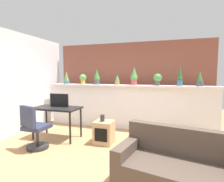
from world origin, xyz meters
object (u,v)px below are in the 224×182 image
(potted_plant_5, at_px, (158,78))
(potted_plant_7, at_px, (200,80))
(potted_plant_0, at_px, (66,78))
(tv_monitor, at_px, (59,100))
(potted_plant_4, at_px, (134,76))
(office_chair, at_px, (35,131))
(vase_on_shelf, at_px, (102,118))
(desk, at_px, (57,111))
(side_cube_shelf, at_px, (104,132))
(potted_plant_6, at_px, (180,77))
(potted_plant_3, at_px, (117,80))
(potted_plant_1, at_px, (83,78))
(couch, at_px, (179,172))
(potted_plant_2, at_px, (97,77))

(potted_plant_5, height_order, potted_plant_7, potted_plant_7)
(potted_plant_0, bearing_deg, tv_monitor, -66.35)
(potted_plant_4, distance_m, tv_monitor, 2.05)
(office_chair, bearing_deg, potted_plant_0, 102.87)
(potted_plant_4, distance_m, potted_plant_5, 0.62)
(potted_plant_0, height_order, vase_on_shelf, potted_plant_0)
(potted_plant_4, bearing_deg, desk, -142.81)
(potted_plant_7, height_order, side_cube_shelf, potted_plant_7)
(potted_plant_0, distance_m, office_chair, 2.24)
(tv_monitor, bearing_deg, potted_plant_6, 22.77)
(potted_plant_0, bearing_deg, potted_plant_3, -0.04)
(desk, bearing_deg, potted_plant_1, 85.99)
(potted_plant_0, bearing_deg, couch, -38.25)
(potted_plant_3, bearing_deg, vase_on_shelf, -89.23)
(office_chair, height_order, vase_on_shelf, office_chair)
(potted_plant_5, xyz_separation_m, desk, (-2.24, -1.22, -0.76))
(desk, distance_m, office_chair, 0.76)
(potted_plant_7, relative_size, vase_on_shelf, 2.48)
(side_cube_shelf, bearing_deg, potted_plant_3, 92.08)
(potted_plant_3, bearing_deg, tv_monitor, -134.29)
(potted_plant_7, relative_size, office_chair, 0.40)
(tv_monitor, xyz_separation_m, office_chair, (-0.06, -0.79, -0.52))
(tv_monitor, distance_m, office_chair, 0.94)
(potted_plant_5, bearing_deg, potted_plant_3, 179.16)
(potted_plant_2, distance_m, desk, 1.54)
(potted_plant_2, bearing_deg, office_chair, -106.86)
(potted_plant_5, bearing_deg, office_chair, -139.91)
(potted_plant_6, height_order, tv_monitor, potted_plant_6)
(tv_monitor, bearing_deg, potted_plant_5, 27.10)
(potted_plant_0, xyz_separation_m, potted_plant_7, (3.73, -0.03, -0.03))
(desk, distance_m, tv_monitor, 0.26)
(potted_plant_3, bearing_deg, side_cube_shelf, -87.92)
(potted_plant_7, height_order, desk, potted_plant_7)
(potted_plant_7, bearing_deg, desk, -159.64)
(desk, bearing_deg, tv_monitor, 77.75)
(potted_plant_0, relative_size, potted_plant_5, 1.27)
(potted_plant_3, xyz_separation_m, potted_plant_6, (1.64, 0.01, 0.08))
(potted_plant_7, distance_m, couch, 2.77)
(potted_plant_7, height_order, couch, potted_plant_7)
(couch, bearing_deg, office_chair, 168.40)
(potted_plant_6, relative_size, side_cube_shelf, 1.07)
(potted_plant_4, bearing_deg, vase_on_shelf, -110.57)
(desk, height_order, office_chair, office_chair)
(desk, bearing_deg, potted_plant_2, 66.09)
(potted_plant_1, xyz_separation_m, potted_plant_5, (2.15, 0.00, 0.01))
(potted_plant_2, distance_m, office_chair, 2.26)
(vase_on_shelf, bearing_deg, tv_monitor, 176.12)
(couch, bearing_deg, potted_plant_0, 141.75)
(tv_monitor, bearing_deg, potted_plant_4, 35.64)
(potted_plant_3, relative_size, potted_plant_4, 0.55)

